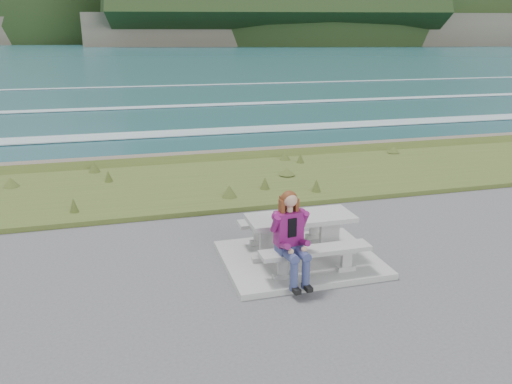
# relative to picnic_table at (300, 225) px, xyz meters

# --- Properties ---
(concrete_slab) EXTENTS (2.60, 2.10, 0.10)m
(concrete_slab) POSITION_rel_picnic_table_xyz_m (-0.00, 0.00, -0.63)
(concrete_slab) COLOR #A3A49E
(concrete_slab) RESTS_ON ground
(picnic_table) EXTENTS (1.80, 0.75, 0.75)m
(picnic_table) POSITION_rel_picnic_table_xyz_m (0.00, 0.00, 0.00)
(picnic_table) COLOR #A3A49E
(picnic_table) RESTS_ON concrete_slab
(bench_landward) EXTENTS (1.80, 0.35, 0.45)m
(bench_landward) POSITION_rel_picnic_table_xyz_m (0.00, -0.70, -0.23)
(bench_landward) COLOR #A3A49E
(bench_landward) RESTS_ON concrete_slab
(bench_seaward) EXTENTS (1.80, 0.35, 0.45)m
(bench_seaward) POSITION_rel_picnic_table_xyz_m (0.00, 0.70, -0.23)
(bench_seaward) COLOR #A3A49E
(bench_seaward) RESTS_ON concrete_slab
(grass_verge) EXTENTS (160.00, 4.50, 0.22)m
(grass_verge) POSITION_rel_picnic_table_xyz_m (-0.00, 5.00, -0.68)
(grass_verge) COLOR #405821
(grass_verge) RESTS_ON ground
(shore_drop) EXTENTS (160.00, 0.80, 2.20)m
(shore_drop) POSITION_rel_picnic_table_xyz_m (-0.00, 7.90, -0.68)
(shore_drop) COLOR brown
(shore_drop) RESTS_ON ground
(ocean) EXTENTS (1600.00, 1600.00, 0.09)m
(ocean) POSITION_rel_picnic_table_xyz_m (-0.00, 25.09, -2.42)
(ocean) COLOR #21555E
(ocean) RESTS_ON ground
(headland_range) EXTENTS (729.83, 363.95, 196.05)m
(headland_range) POSITION_rel_picnic_table_xyz_m (190.35, 398.34, 9.24)
(headland_range) COLOR brown
(headland_range) RESTS_ON ground
(seated_woman) EXTENTS (0.47, 0.75, 1.43)m
(seated_woman) POSITION_rel_picnic_table_xyz_m (-0.43, -0.84, -0.06)
(seated_woman) COLOR navy
(seated_woman) RESTS_ON concrete_slab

